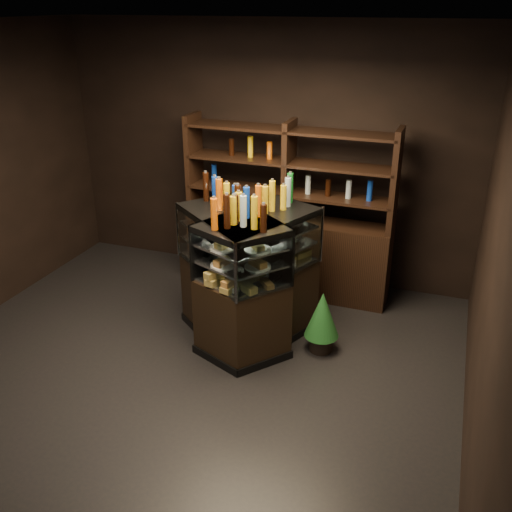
{
  "coord_description": "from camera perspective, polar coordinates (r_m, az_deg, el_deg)",
  "views": [
    {
      "loc": [
        2.16,
        -3.78,
        3.17
      ],
      "look_at": [
        0.53,
        0.72,
        1.01
      ],
      "focal_mm": 40.0,
      "sensor_mm": 36.0,
      "label": 1
    }
  ],
  "objects": [
    {
      "name": "ground",
      "position": [
        5.39,
        -8.11,
        -12.02
      ],
      "size": [
        5.0,
        5.0,
        0.0
      ],
      "primitive_type": "plane",
      "color": "black",
      "rests_on": "ground"
    },
    {
      "name": "back_shelving",
      "position": [
        6.6,
        3.12,
        1.45
      ],
      "size": [
        2.37,
        0.44,
        2.0
      ],
      "rotation": [
        0.0,
        0.0,
        -0.01
      ],
      "color": "black",
      "rests_on": "ground"
    },
    {
      "name": "food_display",
      "position": [
        5.42,
        -1.09,
        0.69
      ],
      "size": [
        1.05,
        1.12,
        0.42
      ],
      "color": "#DEAA4F",
      "rests_on": "display_case"
    },
    {
      "name": "bottles_top",
      "position": [
        5.25,
        -1.12,
        5.49
      ],
      "size": [
        0.89,
        0.98,
        0.3
      ],
      "color": "#0F38B2",
      "rests_on": "display_case"
    },
    {
      "name": "potted_conifer",
      "position": [
        5.54,
        6.65,
        -5.75
      ],
      "size": [
        0.34,
        0.34,
        0.72
      ],
      "rotation": [
        0.0,
        0.0,
        0.36
      ],
      "color": "black",
      "rests_on": "ground"
    },
    {
      "name": "display_case",
      "position": [
        5.67,
        -1.04,
        -4.36
      ],
      "size": [
        1.44,
        1.38,
        1.34
      ],
      "rotation": [
        0.0,
        0.0,
        0.24
      ],
      "color": "black",
      "rests_on": "ground"
    },
    {
      "name": "room_shell",
      "position": [
        4.53,
        -9.55,
        8.2
      ],
      "size": [
        5.02,
        5.02,
        3.01
      ],
      "color": "black",
      "rests_on": "ground"
    }
  ]
}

